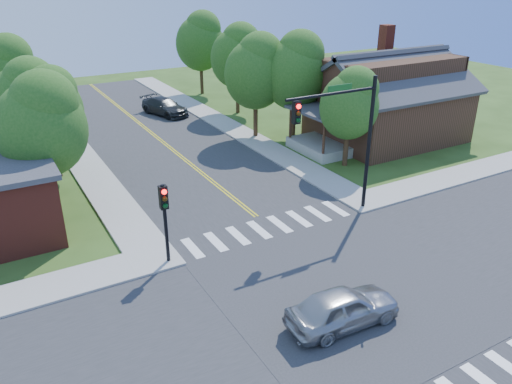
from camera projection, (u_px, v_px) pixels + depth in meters
ground at (348, 291)px, 20.30m from camera, size 100.00×100.00×0.00m
road_ns at (348, 290)px, 20.30m from camera, size 10.00×90.00×0.04m
road_ew at (348, 290)px, 20.29m from camera, size 90.00×10.00×0.04m
intersection_patch at (348, 291)px, 20.30m from camera, size 10.20×10.20×0.06m
sidewalk_ne at (376, 131)px, 39.95m from camera, size 40.00×40.00×0.14m
crosswalk_north at (269, 227)px, 25.19m from camera, size 8.85×2.00×0.01m
centerline at (348, 290)px, 20.28m from camera, size 0.30×90.00×0.01m
signal_mast_ne at (345, 127)px, 24.50m from camera, size 5.30×0.42×7.20m
signal_pole_nw at (165, 210)px, 21.08m from camera, size 0.34×0.42×3.80m
house_ne at (388, 95)px, 37.03m from camera, size 13.05×8.80×7.11m
tree_e_a at (351, 102)px, 31.40m from camera, size 3.84×3.65×6.53m
tree_e_b at (296, 69)px, 36.18m from camera, size 4.76×4.52×8.09m
tree_e_c at (238, 54)px, 42.97m from camera, size 4.64×4.41×7.89m
tree_e_d at (201, 40)px, 49.69m from camera, size 4.87×4.63×8.28m
tree_w_a at (42, 122)px, 24.76m from camera, size 4.48×4.26×7.62m
tree_w_b at (29, 98)px, 30.27m from camera, size 4.29×4.08×7.30m
tree_w_c at (8, 70)px, 36.57m from camera, size 4.58×4.35×7.79m
tree_house at (257, 69)px, 36.50m from camera, size 4.65×4.42×7.91m
tree_bldg at (49, 105)px, 29.55m from camera, size 4.08×3.88×6.94m
car_silver at (343, 308)px, 18.07m from camera, size 2.21×4.52×1.47m
car_dgrey at (165, 107)px, 44.10m from camera, size 4.93×6.16×1.45m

